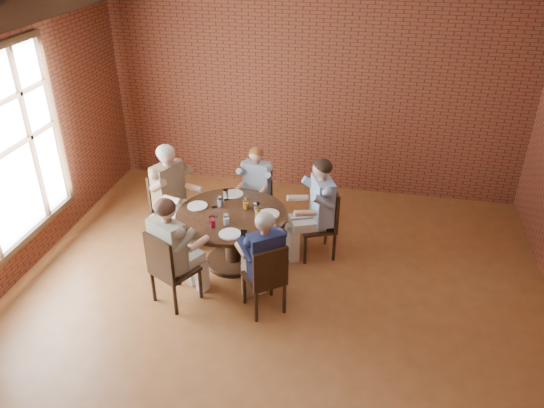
% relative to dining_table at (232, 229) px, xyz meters
% --- Properties ---
extents(floor, '(7.00, 7.00, 0.00)m').
position_rel_dining_table_xyz_m(floor, '(0.69, -1.08, -0.53)').
color(floor, '#96592E').
rests_on(floor, ground).
extents(ceiling, '(7.00, 7.00, 0.00)m').
position_rel_dining_table_xyz_m(ceiling, '(0.69, -1.08, 2.87)').
color(ceiling, silver).
rests_on(ceiling, wall_back).
extents(wall_back, '(7.00, 0.00, 7.00)m').
position_rel_dining_table_xyz_m(wall_back, '(0.69, 2.42, 1.17)').
color(wall_back, brown).
rests_on(wall_back, ground).
extents(ceiling_beam, '(0.22, 6.90, 0.26)m').
position_rel_dining_table_xyz_m(ceiling_beam, '(-1.76, -1.08, 2.74)').
color(ceiling_beam, black).
rests_on(ceiling_beam, ceiling).
extents(window, '(0.10, 2.16, 2.36)m').
position_rel_dining_table_xyz_m(window, '(-2.49, -0.68, 1.12)').
color(window, white).
rests_on(window, wall_left).
extents(dining_table, '(1.40, 1.40, 0.75)m').
position_rel_dining_table_xyz_m(dining_table, '(0.00, 0.00, 0.00)').
color(dining_table, black).
rests_on(dining_table, floor).
extents(chair_a, '(0.59, 0.59, 0.97)m').
position_rel_dining_table_xyz_m(chair_a, '(1.12, 0.47, -0.01)').
color(chair_a, black).
rests_on(chair_a, floor).
extents(diner_a, '(0.85, 0.78, 1.39)m').
position_rel_dining_table_xyz_m(diner_a, '(1.03, 0.43, 0.17)').
color(diner_a, '#3E65A1').
rests_on(diner_a, floor).
extents(chair_b, '(0.42, 0.42, 0.89)m').
position_rel_dining_table_xyz_m(chair_b, '(0.10, 1.02, -0.04)').
color(chair_b, black).
rests_on(chair_b, floor).
extents(diner_b, '(0.53, 0.63, 1.24)m').
position_rel_dining_table_xyz_m(diner_b, '(0.10, 0.95, 0.09)').
color(diner_b, '#8BA2B1').
rests_on(diner_b, floor).
extents(chair_c, '(0.61, 0.61, 0.98)m').
position_rel_dining_table_xyz_m(chair_c, '(-1.04, 0.47, -0.00)').
color(chair_c, black).
rests_on(chair_c, floor).
extents(diner_c, '(0.88, 0.81, 1.41)m').
position_rel_dining_table_xyz_m(diner_c, '(-0.95, 0.43, 0.17)').
color(diner_c, brown).
rests_on(diner_c, floor).
extents(chair_d, '(0.61, 0.61, 0.96)m').
position_rel_dining_table_xyz_m(chair_d, '(-0.50, -0.93, -0.01)').
color(chair_d, black).
rests_on(chair_d, floor).
extents(diner_d, '(0.81, 0.87, 1.38)m').
position_rel_dining_table_xyz_m(diner_d, '(-0.46, -0.85, 0.16)').
color(diner_d, gray).
rests_on(diner_d, floor).
extents(chair_e, '(0.57, 0.57, 0.92)m').
position_rel_dining_table_xyz_m(chair_e, '(0.64, -0.87, -0.03)').
color(chair_e, black).
rests_on(chair_e, floor).
extents(diner_e, '(0.78, 0.81, 1.30)m').
position_rel_dining_table_xyz_m(diner_e, '(0.59, -0.80, 0.12)').
color(diner_e, '#1A2249').
rests_on(diner_e, floor).
extents(plate_a, '(0.26, 0.26, 0.01)m').
position_rel_dining_table_xyz_m(plate_a, '(0.47, 0.08, 0.23)').
color(plate_a, white).
rests_on(plate_a, dining_table).
extents(plate_b, '(0.26, 0.26, 0.01)m').
position_rel_dining_table_xyz_m(plate_b, '(-0.11, 0.50, 0.23)').
color(plate_b, white).
rests_on(plate_b, dining_table).
extents(plate_c, '(0.26, 0.26, 0.01)m').
position_rel_dining_table_xyz_m(plate_c, '(-0.48, 0.09, 0.23)').
color(plate_c, white).
rests_on(plate_c, dining_table).
extents(plate_d, '(0.26, 0.26, 0.01)m').
position_rel_dining_table_xyz_m(plate_d, '(0.11, -0.47, 0.23)').
color(plate_d, white).
rests_on(plate_d, dining_table).
extents(glass_a, '(0.07, 0.07, 0.14)m').
position_rel_dining_table_xyz_m(glass_a, '(0.32, 0.08, 0.29)').
color(glass_a, white).
rests_on(glass_a, dining_table).
extents(glass_b, '(0.07, 0.07, 0.14)m').
position_rel_dining_table_xyz_m(glass_b, '(0.15, 0.16, 0.29)').
color(glass_b, white).
rests_on(glass_b, dining_table).
extents(glass_c, '(0.07, 0.07, 0.14)m').
position_rel_dining_table_xyz_m(glass_c, '(-0.17, 0.34, 0.29)').
color(glass_c, white).
rests_on(glass_c, dining_table).
extents(glass_d, '(0.07, 0.07, 0.14)m').
position_rel_dining_table_xyz_m(glass_d, '(-0.19, 0.15, 0.29)').
color(glass_d, white).
rests_on(glass_d, dining_table).
extents(glass_e, '(0.07, 0.07, 0.14)m').
position_rel_dining_table_xyz_m(glass_e, '(-0.18, -0.12, 0.29)').
color(glass_e, white).
rests_on(glass_e, dining_table).
extents(glass_f, '(0.07, 0.07, 0.14)m').
position_rel_dining_table_xyz_m(glass_f, '(-0.14, -0.35, 0.29)').
color(glass_f, white).
rests_on(glass_f, dining_table).
extents(glass_g, '(0.07, 0.07, 0.14)m').
position_rel_dining_table_xyz_m(glass_g, '(0.01, -0.26, 0.29)').
color(glass_g, white).
rests_on(glass_g, dining_table).
extents(glass_h, '(0.07, 0.07, 0.14)m').
position_rel_dining_table_xyz_m(glass_h, '(0.35, -0.04, 0.29)').
color(glass_h, white).
rests_on(glass_h, dining_table).
extents(smartphone, '(0.08, 0.15, 0.01)m').
position_rel_dining_table_xyz_m(smartphone, '(0.26, -0.42, 0.23)').
color(smartphone, black).
rests_on(smartphone, dining_table).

